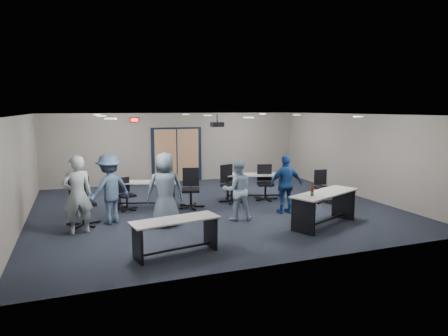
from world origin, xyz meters
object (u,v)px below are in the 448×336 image
object	(u,v)px
person_lightblue	(237,190)
chair_back_a	(127,194)
chair_back_c	(232,184)
person_navy	(286,184)
person_gray	(77,195)
table_back_right	(255,182)
chair_back_d	(265,183)
chair_loose_right	(323,187)
table_back_left	(146,190)
chair_loose_left	(83,202)
person_back	(110,189)
table_front_right	(325,203)
person_plaid	(165,190)
table_front_left	(176,230)
chair_back_b	(191,188)

from	to	relation	value
person_lightblue	chair_back_a	bearing A→B (deg)	-29.04
chair_back_c	person_navy	distance (m)	1.95
person_gray	table_back_right	bearing A→B (deg)	-169.57
chair_back_c	chair_back_d	size ratio (longest dim) A/B	1.04
chair_loose_right	table_back_left	bearing A→B (deg)	170.32
person_gray	chair_back_a	bearing A→B (deg)	-134.81
chair_loose_left	person_back	bearing A→B (deg)	-16.02
table_front_right	person_navy	bearing A→B (deg)	78.40
chair_back_a	person_plaid	size ratio (longest dim) A/B	0.50
table_front_left	chair_back_c	size ratio (longest dim) A/B	1.58
chair_loose_left	chair_loose_right	bearing A→B (deg)	-15.64
chair_back_a	chair_back_b	world-z (taller)	chair_back_b
person_gray	person_back	size ratio (longest dim) A/B	1.04
chair_back_b	person_navy	distance (m)	2.74
table_back_right	person_back	xyz separation A→B (m)	(-4.58, -1.30, 0.34)
table_front_left	chair_back_a	size ratio (longest dim) A/B	1.99
chair_loose_left	person_gray	size ratio (longest dim) A/B	0.65
chair_back_a	chair_back_c	size ratio (longest dim) A/B	0.80
chair_back_c	person_plaid	xyz separation A→B (m)	(-2.44, -1.78, 0.34)
table_front_left	person_back	xyz separation A→B (m)	(-1.04, 2.68, 0.40)
table_back_left	chair_loose_right	size ratio (longest dim) A/B	1.94
table_front_left	person_plaid	distance (m)	2.01
chair_back_b	chair_loose_right	distance (m)	4.07
table_back_left	person_plaid	bearing A→B (deg)	-69.03
person_navy	chair_back_a	bearing A→B (deg)	-20.70
chair_back_c	person_gray	world-z (taller)	person_gray
person_navy	person_plaid	bearing A→B (deg)	4.95
table_front_left	person_lightblue	xyz separation A→B (m)	(2.08, 1.87, 0.30)
person_navy	table_front_right	bearing A→B (deg)	106.14
table_front_right	person_plaid	distance (m)	3.92
chair_back_a	person_back	bearing A→B (deg)	-135.72
table_back_left	chair_loose_right	distance (m)	5.39
table_front_right	table_back_left	size ratio (longest dim) A/B	1.12
chair_back_b	chair_loose_left	xyz separation A→B (m)	(-2.98, -0.83, 0.02)
person_gray	chair_loose_left	bearing A→B (deg)	-109.25
chair_loose_left	person_gray	world-z (taller)	person_gray
person_lightblue	chair_loose_left	bearing A→B (deg)	-3.22
chair_back_c	person_back	xyz separation A→B (m)	(-3.69, -1.05, 0.30)
person_gray	person_back	bearing A→B (deg)	-149.49
person_lightblue	chair_loose_right	bearing A→B (deg)	-155.80
table_front_right	chair_back_c	bearing A→B (deg)	87.72
person_back	table_front_right	bearing A→B (deg)	129.06
chair_back_c	person_lightblue	size ratio (longest dim) A/B	0.73
table_front_right	chair_back_b	xyz separation A→B (m)	(-2.61, 2.87, -0.00)
table_front_left	person_navy	world-z (taller)	person_navy
chair_back_a	table_front_right	bearing A→B (deg)	-57.76
chair_back_a	person_navy	xyz separation A→B (m)	(4.08, -1.84, 0.34)
chair_back_b	person_navy	size ratio (longest dim) A/B	0.71
table_front_left	table_back_left	size ratio (longest dim) A/B	0.95
chair_back_c	chair_back_d	distance (m)	1.12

